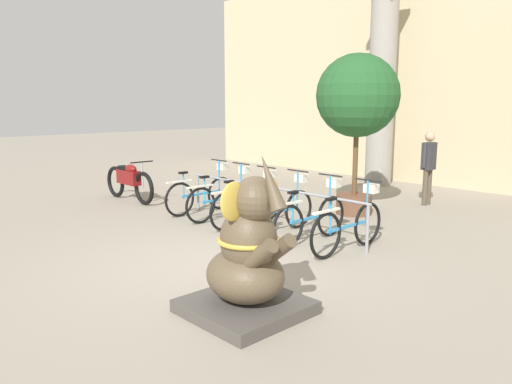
% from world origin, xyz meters
% --- Properties ---
extents(ground_plane, '(60.00, 60.00, 0.00)m').
position_xyz_m(ground_plane, '(0.00, 0.00, 0.00)').
color(ground_plane, gray).
extents(building_facade, '(20.00, 0.20, 6.00)m').
position_xyz_m(building_facade, '(0.00, 8.60, 3.00)').
color(building_facade, '#C6B78E').
rests_on(building_facade, ground_plane).
extents(column_left, '(0.89, 0.89, 5.16)m').
position_xyz_m(column_left, '(-2.37, 7.60, 2.62)').
color(column_left, gray).
rests_on(column_left, ground_plane).
extents(bike_rack, '(4.30, 0.05, 0.77)m').
position_xyz_m(bike_rack, '(-0.96, 1.95, 0.62)').
color(bike_rack, gray).
rests_on(bike_rack, ground_plane).
extents(bicycle_0, '(0.48, 1.74, 1.06)m').
position_xyz_m(bicycle_0, '(-2.81, 1.87, 0.41)').
color(bicycle_0, black).
rests_on(bicycle_0, ground_plane).
extents(bicycle_1, '(0.48, 1.74, 1.06)m').
position_xyz_m(bicycle_1, '(-2.07, 1.83, 0.41)').
color(bicycle_1, black).
rests_on(bicycle_1, ground_plane).
extents(bicycle_2, '(0.48, 1.74, 1.06)m').
position_xyz_m(bicycle_2, '(-1.33, 1.80, 0.41)').
color(bicycle_2, black).
rests_on(bicycle_2, ground_plane).
extents(bicycle_3, '(0.48, 1.74, 1.06)m').
position_xyz_m(bicycle_3, '(-0.59, 1.86, 0.41)').
color(bicycle_3, black).
rests_on(bicycle_3, ground_plane).
extents(bicycle_4, '(0.48, 1.74, 1.06)m').
position_xyz_m(bicycle_4, '(0.15, 1.84, 0.41)').
color(bicycle_4, black).
rests_on(bicycle_4, ground_plane).
extents(bicycle_5, '(0.48, 1.74, 1.06)m').
position_xyz_m(bicycle_5, '(0.88, 1.84, 0.41)').
color(bicycle_5, black).
rests_on(bicycle_5, ground_plane).
extents(elephant_statue, '(1.16, 1.16, 1.77)m').
position_xyz_m(elephant_statue, '(1.53, -0.83, 0.60)').
color(elephant_statue, '#4C4742').
rests_on(elephant_statue, ground_plane).
extents(motorcycle, '(2.03, 0.55, 0.97)m').
position_xyz_m(motorcycle, '(-4.95, 1.41, 0.48)').
color(motorcycle, black).
rests_on(motorcycle, ground_plane).
extents(person_pedestrian, '(0.21, 0.47, 1.61)m').
position_xyz_m(person_pedestrian, '(-0.05, 5.96, 0.96)').
color(person_pedestrian, brown).
rests_on(person_pedestrian, ground_plane).
extents(potted_tree, '(1.63, 1.63, 3.18)m').
position_xyz_m(potted_tree, '(-0.61, 4.03, 2.27)').
color(potted_tree, brown).
rests_on(potted_tree, ground_plane).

